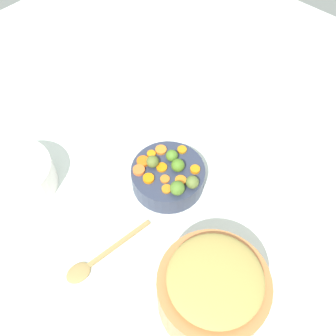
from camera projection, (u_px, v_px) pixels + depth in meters
The scene contains 22 objects.
tabletop at pixel (160, 185), 1.19m from camera, with size 2.40×2.40×0.02m, color white.
serving_bowl_carrots at pixel (168, 177), 1.16m from camera, with size 0.22×0.22×0.07m, color #2F374E.
metal_pot at pixel (212, 292), 0.91m from camera, with size 0.27×0.27×0.14m, color #C47741.
stuffing_mound at pixel (215, 279), 0.84m from camera, with size 0.22×0.22×0.04m, color tan.
carrot_slice_0 at pixel (195, 169), 1.12m from camera, with size 0.03×0.03×0.01m, color orange.
carrot_slice_1 at pixel (162, 168), 1.13m from camera, with size 0.03×0.03×0.01m, color orange.
carrot_slice_2 at pixel (151, 154), 1.16m from camera, with size 0.03×0.03×0.01m, color orange.
carrot_slice_3 at pixel (181, 180), 1.10m from camera, with size 0.03×0.03×0.01m, color orange.
carrot_slice_4 at pixel (143, 161), 1.14m from camera, with size 0.04×0.04×0.01m, color orange.
carrot_slice_5 at pixel (165, 179), 1.10m from camera, with size 0.03×0.03×0.01m, color orange.
carrot_slice_6 at pixel (167, 189), 1.08m from camera, with size 0.03×0.03×0.01m, color orange.
carrot_slice_7 at pixel (182, 150), 1.17m from camera, with size 0.03×0.03×0.01m, color orange.
carrot_slice_8 at pixel (149, 179), 1.10m from camera, with size 0.03×0.03×0.01m, color orange.
carrot_slice_9 at pixel (161, 150), 1.17m from camera, with size 0.04×0.04×0.01m, color orange.
carrot_slice_10 at pixel (139, 170), 1.12m from camera, with size 0.04×0.04×0.01m, color orange.
brussels_sprout_0 at pixel (178, 165), 1.11m from camera, with size 0.04×0.04×0.04m, color #4C7B23.
brussels_sprout_1 at pixel (171, 155), 1.14m from camera, with size 0.04×0.04×0.04m, color #4F7E28.
brussels_sprout_2 at pixel (152, 162), 1.12m from camera, with size 0.04×0.04×0.04m, color #5D6E2E.
brussels_sprout_3 at pixel (192, 182), 1.08m from camera, with size 0.04×0.04×0.04m, color olive.
brussels_sprout_4 at pixel (177, 188), 1.06m from camera, with size 0.04×0.04×0.04m, color #4F7829.
wooden_spoon at pixel (93, 262), 1.03m from camera, with size 0.07×0.28×0.01m.
casserole_dish at pixel (17, 177), 1.14m from camera, with size 0.23×0.23×0.10m, color white.
Camera 1 is at (-0.46, 0.46, 1.01)m, focal length 40.20 mm.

